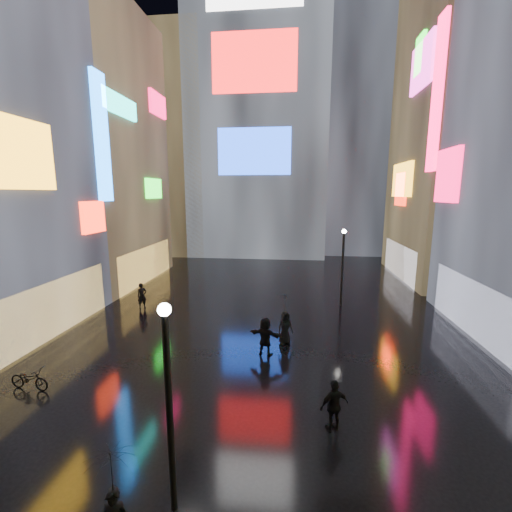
# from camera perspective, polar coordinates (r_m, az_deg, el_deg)

# --- Properties ---
(ground) EXTENTS (140.00, 140.00, 0.00)m
(ground) POSITION_cam_1_polar(r_m,az_deg,el_deg) (22.93, 2.26, -8.71)
(ground) COLOR black
(ground) RESTS_ON ground
(building_left_far) EXTENTS (10.28, 12.00, 22.00)m
(building_left_far) POSITION_cam_1_polar(r_m,az_deg,el_deg) (32.88, -26.84, 15.40)
(building_left_far) COLOR black
(building_left_far) RESTS_ON ground
(building_right_far) EXTENTS (10.28, 12.00, 28.00)m
(building_right_far) POSITION_cam_1_polar(r_m,az_deg,el_deg) (35.34, 32.46, 19.42)
(building_right_far) COLOR black
(building_right_far) RESTS_ON ground
(tower_main) EXTENTS (16.00, 14.20, 42.00)m
(tower_main) POSITION_cam_1_polar(r_m,az_deg,el_deg) (47.75, 0.80, 26.86)
(tower_main) COLOR black
(tower_main) RESTS_ON ground
(tower_flank_right) EXTENTS (12.00, 12.00, 34.00)m
(tower_flank_right) POSITION_cam_1_polar(r_m,az_deg,el_deg) (49.11, 16.16, 21.19)
(tower_flank_right) COLOR black
(tower_flank_right) RESTS_ON ground
(tower_flank_left) EXTENTS (10.00, 10.00, 26.00)m
(tower_flank_left) POSITION_cam_1_polar(r_m,az_deg,el_deg) (46.61, -13.69, 16.92)
(tower_flank_left) COLOR black
(tower_flank_left) RESTS_ON ground
(lamp_near) EXTENTS (0.30, 0.30, 5.20)m
(lamp_near) POSITION_cam_1_polar(r_m,az_deg,el_deg) (8.63, -14.33, -21.97)
(lamp_near) COLOR black
(lamp_near) RESTS_ON ground
(lamp_far) EXTENTS (0.30, 0.30, 5.20)m
(lamp_far) POSITION_cam_1_polar(r_m,az_deg,el_deg) (23.48, 14.24, -1.13)
(lamp_far) COLOR black
(lamp_far) RESTS_ON ground
(pedestrian_3) EXTENTS (1.09, 0.82, 1.72)m
(pedestrian_3) POSITION_cam_1_polar(r_m,az_deg,el_deg) (12.15, 12.91, -23.11)
(pedestrian_3) COLOR black
(pedestrian_3) RESTS_ON ground
(pedestrian_4) EXTENTS (0.97, 0.85, 1.67)m
(pedestrian_4) POSITION_cam_1_polar(r_m,az_deg,el_deg) (17.69, 4.89, -11.82)
(pedestrian_4) COLOR black
(pedestrian_4) RESTS_ON ground
(pedestrian_5) EXTENTS (1.77, 1.01, 1.82)m
(pedestrian_5) POSITION_cam_1_polar(r_m,az_deg,el_deg) (16.45, 1.57, -13.27)
(pedestrian_5) COLOR black
(pedestrian_5) RESTS_ON ground
(pedestrian_6) EXTENTS (0.73, 0.72, 1.70)m
(pedestrian_6) POSITION_cam_1_polar(r_m,az_deg,el_deg) (23.89, -18.46, -6.32)
(pedestrian_6) COLOR black
(pedestrian_6) RESTS_ON ground
(umbrella_0) EXTENTS (1.37, 1.38, 0.91)m
(umbrella_0) POSITION_cam_1_polar(r_m,az_deg,el_deg) (8.52, -23.11, -30.15)
(umbrella_0) COLOR black
(umbrella_0) RESTS_ON pedestrian_0
(umbrella_2) EXTENTS (1.42, 1.42, 0.92)m
(umbrella_2) POSITION_cam_1_polar(r_m,az_deg,el_deg) (17.24, 4.96, -7.84)
(umbrella_2) COLOR black
(umbrella_2) RESTS_ON pedestrian_4
(bicycle) EXTENTS (1.71, 0.73, 0.87)m
(bicycle) POSITION_cam_1_polar(r_m,az_deg,el_deg) (16.59, -33.59, -16.70)
(bicycle) COLOR black
(bicycle) RESTS_ON ground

